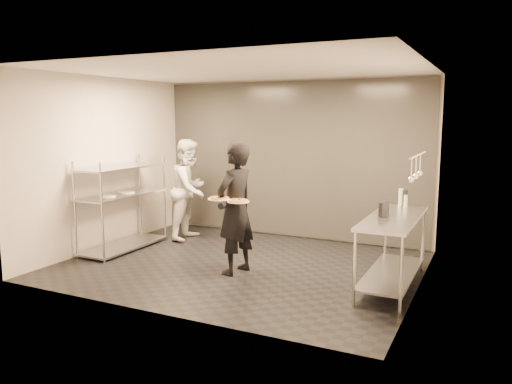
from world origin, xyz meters
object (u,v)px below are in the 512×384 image
at_px(salad_plate, 239,171).
at_px(bottle_clear, 406,201).
at_px(pizza_plate_far, 238,201).
at_px(prep_counter, 393,239).
at_px(bottle_dark, 405,198).
at_px(bottle_green, 401,197).
at_px(pizza_plate_near, 219,198).
at_px(chef, 190,189).
at_px(pass_rack, 123,203).
at_px(pos_monitor, 384,209).
at_px(waiter, 235,208).

distance_m(salad_plate, bottle_clear, 2.34).
xyz_separation_m(pizza_plate_far, bottle_clear, (1.95, 1.23, -0.05)).
bearing_deg(prep_counter, pizza_plate_far, -164.70).
bearing_deg(bottle_clear, bottle_dark, 105.20).
bearing_deg(bottle_green, salad_plate, -157.83).
xyz_separation_m(pizza_plate_near, bottle_green, (2.16, 1.33, -0.03)).
relative_size(salad_plate, bottle_clear, 1.53).
xyz_separation_m(chef, pizza_plate_near, (1.52, -1.60, 0.19)).
relative_size(pass_rack, chef, 0.91).
relative_size(bottle_green, bottle_dark, 1.07).
height_order(chef, bottle_dark, chef).
height_order(pos_monitor, bottle_clear, pos_monitor).
distance_m(salad_plate, bottle_green, 2.29).
bearing_deg(prep_counter, salad_plate, -178.54).
height_order(prep_counter, bottle_green, bottle_green).
distance_m(pass_rack, waiter, 2.29).
bearing_deg(bottle_green, chef, 175.81).
bearing_deg(prep_counter, bottle_dark, 89.82).
relative_size(waiter, salad_plate, 6.88).
bearing_deg(bottle_green, bottle_dark, 0.00).
relative_size(pass_rack, salad_plate, 6.03).
bearing_deg(pizza_plate_far, bottle_green, 35.35).
bearing_deg(pos_monitor, pizza_plate_far, -155.92).
xyz_separation_m(prep_counter, bottle_clear, (0.03, 0.70, 0.38)).
height_order(waiter, pizza_plate_near, waiter).
bearing_deg(bottle_dark, pizza_plate_far, -145.42).
distance_m(pass_rack, chef, 1.23).
relative_size(chef, pizza_plate_far, 6.06).
bearing_deg(pizza_plate_far, bottle_dark, 34.58).
bearing_deg(salad_plate, bottle_dark, 21.67).
bearing_deg(salad_plate, bottle_clear, 19.22).
xyz_separation_m(salad_plate, bottle_dark, (2.15, 0.85, -0.36)).
xyz_separation_m(pizza_plate_near, pos_monitor, (2.09, 0.52, -0.06)).
bearing_deg(pass_rack, chef, 60.77).
bearing_deg(chef, bottle_dark, -98.72).
bearing_deg(pizza_plate_far, pizza_plate_near, -178.41).
bearing_deg(waiter, bottle_clear, 128.23).
height_order(pass_rack, salad_plate, pass_rack).
xyz_separation_m(pass_rack, waiter, (2.27, -0.34, 0.14)).
relative_size(waiter, pos_monitor, 7.24).
relative_size(bottle_clear, bottle_dark, 0.76).
bearing_deg(pizza_plate_near, chef, 133.54).
distance_m(pass_rack, pizza_plate_near, 2.21).
relative_size(waiter, chef, 1.03).
distance_m(prep_counter, bottle_green, 0.90).
relative_size(chef, salad_plate, 6.66).
height_order(waiter, bottle_green, waiter).
relative_size(chef, pos_monitor, 7.01).
bearing_deg(waiter, bottle_dark, 130.59).
distance_m(prep_counter, pos_monitor, 0.40).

